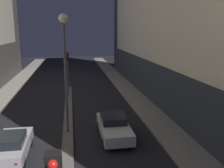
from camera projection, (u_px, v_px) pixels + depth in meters
The scene contains 5 objects.
median_strip at pixel (68, 132), 17.46m from camera, with size 0.70×28.11×0.13m.
traffic_light_mid at pixel (67, 64), 25.73m from camera, with size 0.32×0.42×4.71m.
street_lamp at pixel (64, 47), 16.10m from camera, with size 0.61×0.61×7.98m.
car_left_lane at pixel (11, 146), 13.97m from camera, with size 1.78×4.08×1.45m.
car_right_lane at pixel (114, 126), 16.75m from camera, with size 1.85×4.63×1.47m.
Camera 1 is at (0.41, -1.56, 7.13)m, focal length 40.00 mm.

